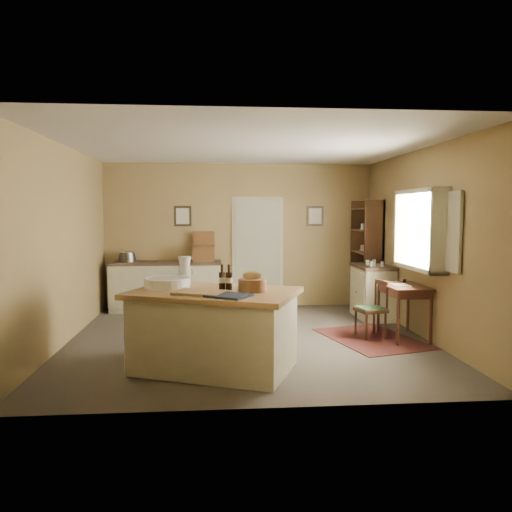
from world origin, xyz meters
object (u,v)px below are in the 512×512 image
Objects in this scene: sideboard at (167,284)px; desk_chair at (371,310)px; shelving_unit at (368,255)px; writing_desk at (404,292)px; right_cabinet at (372,291)px; work_island at (213,328)px.

sideboard is 3.82m from desk_chair.
desk_chair is (3.09, -2.24, -0.08)m from sideboard.
writing_desk is at bearing -94.11° from shelving_unit.
right_cabinet is at bearing -14.75° from sideboard.
shelving_unit is at bearing 78.20° from right_cabinet.
shelving_unit is (0.15, 0.73, 0.54)m from right_cabinet.
writing_desk is (3.54, -2.33, 0.19)m from sideboard.
shelving_unit reaches higher than work_island.
desk_chair is 1.38m from right_cabinet.
work_island is at bearing -130.66° from shelving_unit.
right_cabinet is at bearing 90.01° from writing_desk.
desk_chair is (2.24, 1.27, -0.08)m from work_island.
work_island is at bearing -156.25° from writing_desk.
work_island reaches higher than right_cabinet.
shelving_unit reaches higher than right_cabinet.
sideboard reaches higher than desk_chair.
desk_chair is at bearing 51.48° from work_island.
writing_desk is 2.16m from shelving_unit.
sideboard is 4.24m from writing_desk.
desk_chair is 0.81× the size of right_cabinet.
work_island is 3.61m from sideboard.
work_island is at bearing -136.22° from right_cabinet.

